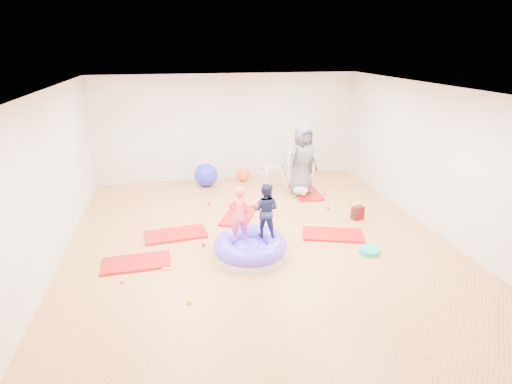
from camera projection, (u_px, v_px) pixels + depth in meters
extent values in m
cube|color=tan|center=(259.00, 242.00, 7.52)|extent=(7.00, 8.00, 0.01)
cube|color=white|center=(260.00, 90.00, 6.54)|extent=(7.00, 8.00, 0.01)
cube|color=white|center=(228.00, 128.00, 10.70)|extent=(7.00, 0.01, 2.80)
cube|color=white|center=(359.00, 311.00, 3.36)|extent=(7.00, 0.01, 2.80)
cube|color=white|center=(45.00, 185.00, 6.37)|extent=(0.01, 8.00, 2.80)
cube|color=white|center=(437.00, 160.00, 7.69)|extent=(0.01, 8.00, 2.80)
cube|color=red|center=(136.00, 263.00, 6.76)|extent=(1.16, 0.62, 0.05)
cube|color=red|center=(176.00, 234.00, 7.77)|extent=(1.23, 0.72, 0.05)
cube|color=red|center=(239.00, 216.00, 8.62)|extent=(1.00, 1.29, 0.05)
cube|color=red|center=(333.00, 234.00, 7.76)|extent=(1.27, 0.90, 0.05)
cube|color=red|center=(306.00, 192.00, 9.97)|extent=(0.64, 1.22, 0.05)
cylinder|color=silver|center=(250.00, 252.00, 7.00)|extent=(1.25, 1.25, 0.14)
torus|color=#5440E6|center=(250.00, 246.00, 6.96)|extent=(1.29, 1.29, 0.34)
ellipsoid|color=#5440E6|center=(250.00, 250.00, 6.99)|extent=(0.69, 0.69, 0.31)
imported|color=#F4496C|center=(239.00, 211.00, 6.71)|extent=(0.39, 0.29, 0.98)
imported|color=#192043|center=(266.00, 208.00, 6.86)|extent=(0.60, 0.55, 0.98)
imported|color=#4E4E59|center=(302.00, 160.00, 9.64)|extent=(0.94, 0.77, 1.66)
ellipsoid|color=#89BED9|center=(301.00, 190.00, 9.70)|extent=(0.39, 0.25, 0.22)
sphere|color=#DCA28C|center=(303.00, 192.00, 9.53)|extent=(0.18, 0.18, 0.18)
sphere|color=red|center=(324.00, 194.00, 9.83)|extent=(0.07, 0.07, 0.07)
sphere|color=red|center=(203.00, 245.00, 7.35)|extent=(0.07, 0.07, 0.07)
sphere|color=yellow|center=(122.00, 281.00, 6.22)|extent=(0.07, 0.07, 0.07)
sphere|color=yellow|center=(189.00, 302.00, 5.73)|extent=(0.07, 0.07, 0.07)
sphere|color=red|center=(328.00, 208.00, 8.99)|extent=(0.07, 0.07, 0.07)
sphere|color=red|center=(209.00, 204.00, 9.23)|extent=(0.07, 0.07, 0.07)
sphere|color=yellow|center=(255.00, 203.00, 9.26)|extent=(0.07, 0.07, 0.07)
sphere|color=#1B9626|center=(295.00, 197.00, 9.65)|extent=(0.07, 0.07, 0.07)
sphere|color=#222ACF|center=(206.00, 175.00, 10.38)|extent=(0.62, 0.62, 0.62)
sphere|color=#D55E1E|center=(243.00, 174.00, 10.82)|extent=(0.37, 0.37, 0.37)
cylinder|color=white|center=(266.00, 180.00, 10.10)|extent=(0.20, 0.20, 0.53)
cylinder|color=white|center=(262.00, 174.00, 10.52)|extent=(0.20, 0.20, 0.53)
cylinder|color=white|center=(284.00, 178.00, 10.20)|extent=(0.20, 0.20, 0.53)
cylinder|color=white|center=(280.00, 173.00, 10.61)|extent=(0.20, 0.20, 0.53)
cylinder|color=white|center=(273.00, 168.00, 10.28)|extent=(0.51, 0.03, 0.03)
sphere|color=red|center=(263.00, 168.00, 10.23)|extent=(0.06, 0.06, 0.06)
sphere|color=#222ACF|center=(283.00, 167.00, 10.32)|extent=(0.06, 0.06, 0.06)
cube|color=white|center=(300.00, 162.00, 11.25)|extent=(0.75, 0.36, 0.75)
cube|color=#2F2F2F|center=(302.00, 164.00, 11.08)|extent=(0.65, 0.02, 0.65)
cube|color=white|center=(300.00, 163.00, 11.20)|extent=(0.02, 0.26, 0.66)
cube|color=white|center=(300.00, 163.00, 11.20)|extent=(0.66, 0.26, 0.02)
cylinder|color=#11AB93|center=(369.00, 251.00, 7.12)|extent=(0.38, 0.38, 0.08)
cube|color=maroon|center=(358.00, 213.00, 8.46)|extent=(0.28, 0.21, 0.29)
cylinder|color=yellow|center=(167.00, 267.00, 6.65)|extent=(0.21, 0.21, 0.03)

